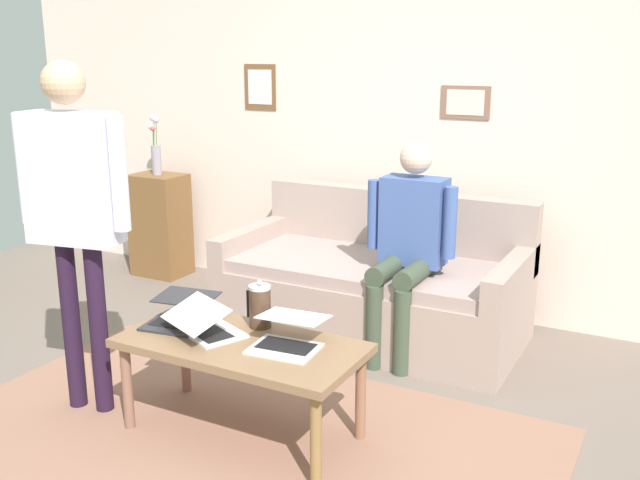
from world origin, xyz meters
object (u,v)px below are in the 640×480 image
Objects in this scene: couch at (374,287)px; coffee_table at (241,352)px; french_press at (260,306)px; person_seated at (408,237)px; side_shelf at (160,225)px; laptop_left at (288,337)px; person_standing at (73,195)px; flower_vase at (156,151)px; laptop_right at (179,315)px; laptop_center at (205,325)px.

coffee_table is (0.03, 1.48, 0.12)m from couch.
person_seated is (-0.36, -1.05, 0.15)m from french_press.
french_press is at bearing 141.14° from side_shelf.
person_standing is (1.06, 0.20, 0.60)m from laptop_left.
side_shelf is 1.75× the size of flower_vase.
flower_vase is 2.44m from person_seated.
person_seated is (-0.34, -1.25, 0.31)m from coffee_table.
laptop_left is at bearing -169.31° from person_standing.
laptop_left is at bearing 148.66° from french_press.
coffee_table is 0.41m from laptop_right.
french_press is 1.12m from person_seated.
laptop_right is 1.43m from person_seated.
french_press is (0.24, -0.15, 0.06)m from laptop_left.
laptop_right is at bearing 22.52° from french_press.
couch is 1.08× the size of person_standing.
flower_vase is at bearing -9.25° from couch.
person_seated reaches higher than side_shelf.
person_standing reaches higher than laptop_right.
laptop_right is at bearing -13.72° from laptop_center.
person_standing is 1.36× the size of person_seated.
french_press is at bearing 71.29° from person_seated.
coffee_table is 3.18× the size of laptop_left.
person_seated is at bearing -113.17° from laptop_center.
person_seated is at bearing -129.99° from person_standing.
laptop_center is at bearing 135.13° from flower_vase.
coffee_table is 4.75× the size of french_press.
laptop_center is 0.90× the size of flower_vase.
flower_vase is (0.00, -0.00, 0.61)m from side_shelf.
coffee_table is at bearing 138.14° from side_shelf.
couch is 5.23× the size of laptop_left.
side_shelf is (2.24, -1.76, -0.11)m from laptop_left.
couch reaches higher than side_shelf.
flower_vase is at bearing -38.83° from french_press.
french_press is at bearing -157.48° from laptop_right.
french_press is at bearing 87.93° from couch.
couch reaches higher than laptop_right.
coffee_table is at bearing -178.42° from laptop_center.
laptop_left reaches higher than laptop_right.
flower_vase is (1.82, -1.81, 0.50)m from laptop_center.
person_standing is at bearing 62.01° from couch.
side_shelf reaches higher than laptop_right.
french_press reaches higher than coffee_table.
side_shelf is at bearing -13.37° from person_seated.
person_standing is (0.87, 1.63, 0.81)m from couch.
side_shelf is (1.63, -1.77, -0.11)m from laptop_right.
laptop_right is 0.77m from person_standing.
laptop_right is 2.40m from side_shelf.
laptop_right is 0.41m from french_press.
laptop_right is at bearing -156.41° from person_standing.
person_seated is (-2.36, 0.56, -0.29)m from flower_vase.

